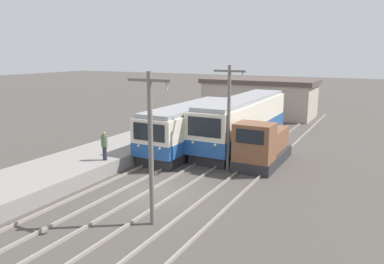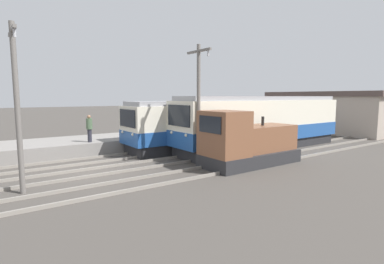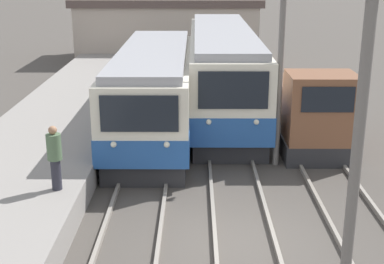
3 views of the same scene
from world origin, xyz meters
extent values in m
plane|color=#47423D|center=(0.00, 0.00, 0.00)|extent=(200.00, 200.00, 0.00)
cube|color=gray|center=(-3.32, 0.00, 0.07)|extent=(0.10, 60.00, 0.14)
cube|color=gray|center=(-1.88, 0.00, 0.07)|extent=(0.10, 60.00, 0.14)
cube|color=gray|center=(-0.52, 0.00, 0.07)|extent=(0.10, 60.00, 0.14)
cube|color=gray|center=(0.92, 0.00, 0.07)|extent=(0.10, 60.00, 0.14)
cube|color=gray|center=(2.48, 0.00, 0.07)|extent=(0.10, 60.00, 0.14)
cube|color=#28282B|center=(-2.60, 8.58, 0.35)|extent=(2.58, 10.70, 0.70)
cube|color=silver|center=(-2.60, 8.58, 1.91)|extent=(2.80, 11.14, 2.42)
cube|color=#235199|center=(-2.60, 8.58, 1.14)|extent=(2.84, 11.18, 0.87)
cube|color=black|center=(-2.60, 2.98, 2.40)|extent=(2.24, 0.06, 1.07)
sphere|color=silver|center=(-3.37, 2.97, 1.48)|extent=(0.18, 0.18, 0.18)
sphere|color=silver|center=(-1.83, 2.97, 1.48)|extent=(0.18, 0.18, 0.18)
cube|color=#939399|center=(-2.60, 8.58, 3.26)|extent=(2.46, 10.70, 0.28)
cube|color=#28282B|center=(0.20, 12.00, 0.35)|extent=(2.58, 13.55, 0.70)
cube|color=silver|center=(0.20, 12.00, 2.08)|extent=(2.80, 14.11, 2.76)
cube|color=#235199|center=(0.20, 12.00, 1.20)|extent=(2.84, 14.15, 0.99)
cube|color=black|center=(0.20, 4.92, 2.63)|extent=(2.24, 0.06, 1.21)
sphere|color=silver|center=(-0.57, 4.91, 1.58)|extent=(0.18, 0.18, 0.18)
sphere|color=silver|center=(0.97, 4.91, 1.58)|extent=(0.18, 0.18, 0.18)
cube|color=#939399|center=(0.20, 12.00, 3.60)|extent=(2.46, 13.55, 0.28)
cube|color=#28282B|center=(3.20, 7.70, 0.35)|extent=(2.40, 5.73, 0.70)
cube|color=brown|center=(3.20, 5.75, 1.85)|extent=(2.28, 1.84, 2.30)
cube|color=black|center=(3.20, 4.81, 2.36)|extent=(1.68, 0.04, 0.83)
cube|color=brown|center=(3.20, 8.61, 1.40)|extent=(1.92, 3.80, 1.40)
cylinder|color=black|center=(3.20, 8.61, 2.35)|extent=(0.16, 0.16, 0.50)
cylinder|color=slate|center=(1.70, -3.19, 3.22)|extent=(0.20, 0.20, 6.43)
cylinder|color=slate|center=(1.70, 5.23, 3.22)|extent=(0.20, 0.20, 6.43)
cylinder|color=#282833|center=(-4.62, 1.26, 1.24)|extent=(0.26, 0.26, 0.83)
cylinder|color=#4C6647|center=(-4.62, 1.26, 1.99)|extent=(0.38, 0.38, 0.68)
sphere|color=#9E7051|center=(-4.62, 1.26, 2.45)|extent=(0.22, 0.22, 0.22)
cube|color=#AD9E8E|center=(-2.89, 26.00, 1.86)|extent=(12.00, 6.00, 3.71)
cube|color=#51423D|center=(-2.89, 26.00, 3.96)|extent=(12.60, 6.30, 0.50)
camera|label=1|loc=(10.02, -15.50, 7.14)|focal=35.00mm
camera|label=2|loc=(14.60, -4.31, 3.72)|focal=28.00mm
camera|label=3|loc=(-1.02, -11.62, 6.50)|focal=50.00mm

